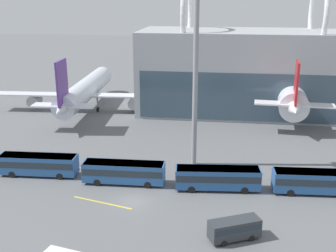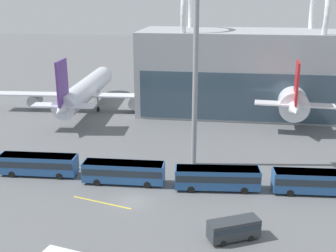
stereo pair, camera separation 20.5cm
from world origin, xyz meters
TOP-DOWN VIEW (x-y plane):
  - ground_plane at (0.00, 0.00)m, footprint 440.00×440.00m
  - airliner_at_gate_near at (-20.81, 42.06)m, footprint 41.91×40.82m
  - airliner_at_gate_far at (25.44, 46.43)m, footprint 42.49×40.57m
  - shuttle_bus_0 at (-15.86, 6.09)m, footprint 11.76×3.36m
  - shuttle_bus_1 at (-2.55, 5.12)m, footprint 11.73×3.21m
  - shuttle_bus_2 at (10.76, 5.02)m, footprint 11.86×3.90m
  - shuttle_bus_3 at (24.07, 5.75)m, footprint 11.79×3.51m
  - service_van_foreground at (12.97, -7.24)m, footprint 6.04×4.31m
  - floodlight_mast at (6.77, 13.56)m, footprint 2.16×2.16m
  - lane_stripe_2 at (-3.98, -1.06)m, footprint 8.45×2.48m
  - lane_stripe_3 at (-13.26, 10.49)m, footprint 9.30×3.03m

SIDE VIEW (x-z plane):
  - ground_plane at x=0.00m, z-range 0.00..0.00m
  - lane_stripe_2 at x=-3.98m, z-range 0.00..0.01m
  - lane_stripe_3 at x=-13.26m, z-range 0.00..0.01m
  - service_van_foreground at x=12.97m, z-range 0.21..2.58m
  - shuttle_bus_0 at x=-15.86m, z-range 0.28..3.43m
  - shuttle_bus_1 at x=-2.55m, z-range 0.28..3.43m
  - shuttle_bus_2 at x=10.76m, z-range 0.28..3.43m
  - shuttle_bus_3 at x=24.07m, z-range 0.28..3.43m
  - airliner_at_gate_near at x=-20.81m, z-range -2.35..11.66m
  - airliner_at_gate_far at x=25.44m, z-range -1.74..12.37m
  - floodlight_mast at x=6.77m, z-range 1.54..29.16m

